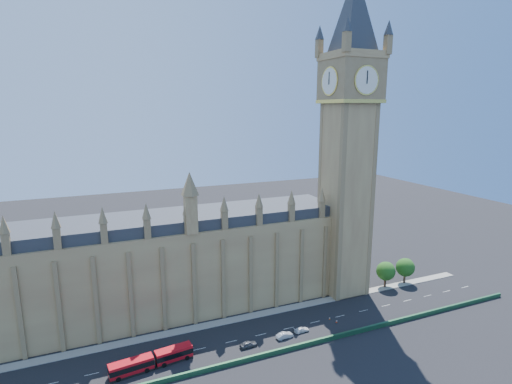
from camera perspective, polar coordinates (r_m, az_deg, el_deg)
name	(u,v)px	position (r m, az deg, el deg)	size (l,w,h in m)	color
ground	(246,338)	(106.65, -1.41, -20.14)	(400.00, 400.00, 0.00)	black
palace_westminster	(130,270)	(114.86, -17.54, -10.52)	(120.00, 20.00, 28.00)	#936E47
elizabeth_tower	(349,115)	(121.25, 13.18, 10.60)	(20.59, 20.59, 105.00)	#936E47
bridge_parapet	(260,356)	(99.33, 0.63, -22.37)	(160.00, 0.60, 1.20)	#1E4C2D
kerb_north	(234,320)	(114.28, -3.23, -17.76)	(160.00, 3.00, 0.16)	gray
tree_east_near	(386,270)	(136.83, 18.11, -10.61)	(6.00, 6.00, 8.50)	#382619
tree_east_far	(406,267)	(141.94, 20.60, -9.97)	(6.00, 6.00, 8.50)	#382619
red_bus	(152,361)	(98.79, -14.66, -22.28)	(18.60, 4.80, 3.13)	red
car_grey	(248,344)	(103.03, -1.09, -20.91)	(1.73, 4.31, 1.47)	#44464C
car_silver	(285,335)	(106.52, 4.10, -19.75)	(1.54, 4.41, 1.45)	#A8AAB0
car_white	(302,330)	(109.38, 6.53, -18.96)	(1.68, 4.13, 1.20)	white
cone_a	(300,330)	(109.65, 6.34, -19.03)	(0.53, 0.53, 0.70)	black
cone_b	(337,321)	(114.87, 11.44, -17.67)	(0.58, 0.58, 0.71)	black
cone_c	(330,318)	(116.04, 10.47, -17.33)	(0.49, 0.49, 0.62)	black
cone_d	(300,329)	(110.36, 6.27, -18.84)	(0.47, 0.47, 0.62)	black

